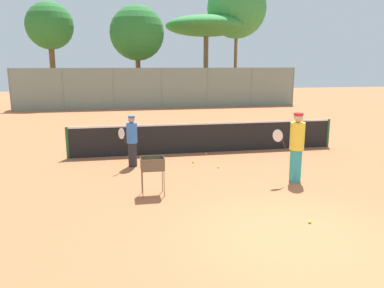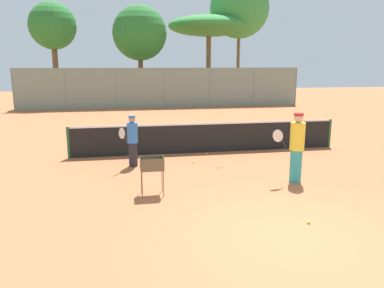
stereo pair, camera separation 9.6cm
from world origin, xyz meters
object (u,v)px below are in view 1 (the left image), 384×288
Objects in this scene: tennis_net at (206,137)px; player_white_outfit at (132,140)px; ball_cart at (153,167)px; parked_car at (199,93)px; player_red_cap at (296,146)px.

tennis_net is 3.03m from player_white_outfit.
parked_car reaches higher than ball_cart.
ball_cart is at bearing -104.82° from parked_car.
player_red_cap is at bearing -95.35° from parked_car.
tennis_net is at bearing 155.10° from player_white_outfit.
player_red_cap is 0.44× the size of parked_car.
tennis_net is 4.10m from player_red_cap.
player_white_outfit is at bearing -107.78° from parked_car.
ball_cart is (-2.28, -4.08, 0.14)m from tennis_net.
ball_cart is at bearing -119.19° from tennis_net.
player_white_outfit is 0.38× the size of parked_car.
player_white_outfit is 4.86m from player_red_cap.
ball_cart is 23.14m from parked_car.
player_red_cap is 2.00× the size of ball_cart.
tennis_net is 5.17× the size of player_red_cap.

